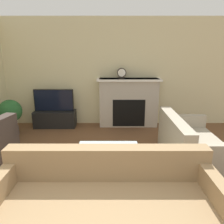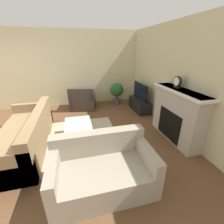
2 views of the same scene
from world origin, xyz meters
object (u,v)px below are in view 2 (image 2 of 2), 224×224
Objects in this scene: armchair_by_window at (83,101)px; coffee_table at (78,126)px; couch_sectional at (25,136)px; potted_plant at (117,91)px; couch_loveseat at (103,170)px; tv at (140,91)px; mantel_clock at (177,82)px.

armchair_by_window is 1.04× the size of coffee_table.
couch_sectional and armchair_by_window have the same top height.
coffee_table is 1.17× the size of potted_plant.
couch_sectional is 3.56m from potted_plant.
couch_loveseat is 1.83× the size of potted_plant.
tv is 1.00× the size of coffee_table.
coffee_table is (1.40, -2.18, -0.33)m from tv.
couch_sectional is 2.04m from couch_loveseat.
couch_sectional and couch_loveseat have the same top height.
armchair_by_window is 1.37m from potted_plant.
mantel_clock reaches higher than tv.
couch_loveseat is 3.90m from potted_plant.
potted_plant is 3.22× the size of mantel_clock.
armchair_by_window is at bearing -109.59° from tv.
couch_loveseat is at bearing 45.88° from couch_sectional.
armchair_by_window is 1.21× the size of potted_plant.
coffee_table is at bearing -57.30° from tv.
couch_sectional reaches higher than coffee_table.
potted_plant is (-0.85, -0.59, -0.16)m from tv.
mantel_clock is at bearing 29.72° from couch_loveseat.
tv reaches higher than potted_plant.
couch_sectional is at bearing -67.14° from tv.
mantel_clock is (1.70, 0.10, 0.67)m from tv.
tv reaches higher than couch_sectional.
couch_sectional is at bearing 135.88° from couch_loveseat.
tv is at bearing 112.86° from couch_sectional.
couch_sectional is 2.44× the size of coffee_table.
couch_loveseat and armchair_by_window have the same top height.
tv is 2.09m from armchair_by_window.
mantel_clock reaches higher than armchair_by_window.
couch_loveseat is 3.52m from armchair_by_window.
coffee_table is at bearing 94.71° from armchair_by_window.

